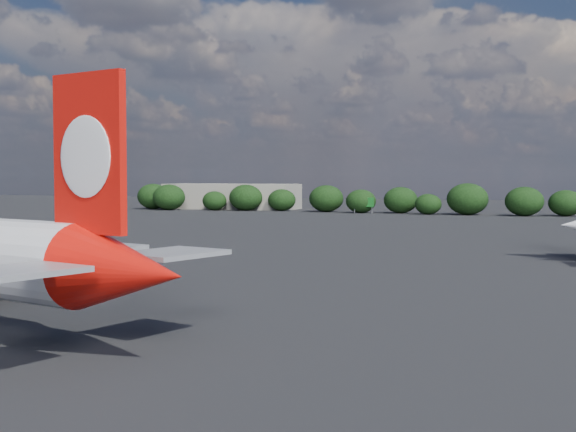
% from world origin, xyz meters
% --- Properties ---
extents(ground, '(500.00, 500.00, 0.00)m').
position_xyz_m(ground, '(0.00, 60.00, 0.00)').
color(ground, black).
rests_on(ground, ground).
extents(terminal_building, '(42.00, 16.00, 8.00)m').
position_xyz_m(terminal_building, '(-65.00, 192.00, 4.00)').
color(terminal_building, gray).
rests_on(terminal_building, ground).
extents(highway_sign, '(6.00, 0.30, 4.50)m').
position_xyz_m(highway_sign, '(-18.00, 176.00, 3.13)').
color(highway_sign, '#125E1B').
rests_on(highway_sign, ground).
extents(billboard_yellow, '(5.00, 0.30, 5.50)m').
position_xyz_m(billboard_yellow, '(12.00, 182.00, 3.87)').
color(billboard_yellow, orange).
rests_on(billboard_yellow, ground).
extents(horizon_treeline, '(204.35, 15.44, 9.07)m').
position_xyz_m(horizon_treeline, '(8.95, 179.51, 3.86)').
color(horizon_treeline, black).
rests_on(horizon_treeline, ground).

